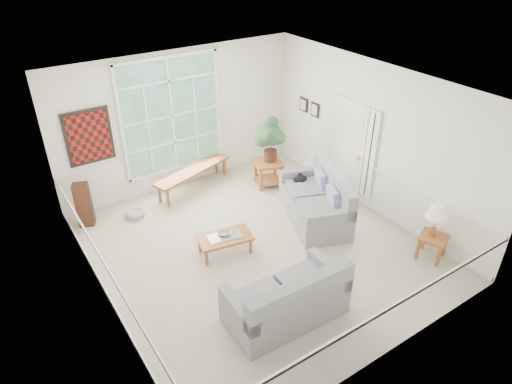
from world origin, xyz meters
TOP-DOWN VIEW (x-y plane):
  - floor at (0.00, 0.00)m, footprint 5.50×6.00m
  - ceiling at (0.00, 0.00)m, footprint 5.50×6.00m
  - wall_back at (0.00, 3.00)m, footprint 5.50×0.02m
  - wall_front at (0.00, -3.00)m, footprint 5.50×0.02m
  - wall_left at (-2.75, 0.00)m, footprint 0.02×6.00m
  - wall_right at (2.75, 0.00)m, footprint 0.02×6.00m
  - window_back at (-0.20, 2.96)m, footprint 2.30×0.08m
  - entry_door at (2.71, 0.60)m, footprint 0.08×0.90m
  - door_sidelight at (2.71, -0.03)m, footprint 0.08×0.26m
  - wall_art at (-1.95, 2.95)m, footprint 0.90×0.06m
  - wall_frame_near at (2.71, 1.75)m, footprint 0.04×0.26m
  - wall_frame_far at (2.71, 2.15)m, footprint 0.04×0.26m
  - loveseat_right at (1.45, 0.13)m, footprint 1.55×2.06m
  - loveseat_front at (-0.61, -1.65)m, footprint 1.81×0.98m
  - coffee_table at (-0.58, 0.19)m, footprint 1.03×0.69m
  - pewter_bowl at (-0.55, 0.25)m, footprint 0.32×0.32m
  - window_bench at (0.01, 2.58)m, footprint 2.00×0.97m
  - end_table at (1.48, 1.79)m, footprint 0.74×0.74m
  - houseplant at (1.56, 1.81)m, footprint 0.62×0.62m
  - side_table at (2.40, -1.96)m, footprint 0.58×0.58m
  - table_lamp at (2.41, -1.91)m, footprint 0.37×0.37m
  - pet_bed at (-1.51, 2.23)m, footprint 0.39×0.39m
  - floor_speaker at (-2.40, 2.48)m, footprint 0.35×0.32m
  - cat at (1.59, 0.78)m, footprint 0.40×0.35m

SIDE VIEW (x-z plane):
  - floor at x=0.00m, z-range -0.01..0.00m
  - pet_bed at x=-1.51m, z-range 0.00..0.12m
  - coffee_table at x=-0.58m, z-range 0.00..0.36m
  - side_table at x=2.40m, z-range 0.00..0.46m
  - window_bench at x=0.01m, z-range 0.00..0.46m
  - end_table at x=1.48m, z-range 0.00..0.58m
  - pewter_bowl at x=-0.55m, z-range 0.36..0.42m
  - floor_speaker at x=-2.40m, z-range 0.00..0.92m
  - loveseat_front at x=-0.61m, z-range 0.00..0.96m
  - loveseat_right at x=1.45m, z-range 0.00..1.00m
  - cat at x=1.59m, z-range 0.51..0.66m
  - table_lamp at x=2.41m, z-range 0.46..1.07m
  - entry_door at x=2.71m, z-range 0.00..2.10m
  - houseplant at x=1.56m, z-range 0.58..1.58m
  - door_sidelight at x=2.71m, z-range 0.20..2.10m
  - wall_back at x=0.00m, z-range 0.00..3.00m
  - wall_front at x=0.00m, z-range 0.00..3.00m
  - wall_left at x=-2.75m, z-range 0.00..3.00m
  - wall_right at x=2.75m, z-range 0.00..3.00m
  - wall_frame_near at x=2.71m, z-range 1.39..1.71m
  - wall_frame_far at x=2.71m, z-range 1.39..1.71m
  - wall_art at x=-1.95m, z-range 1.05..2.15m
  - window_back at x=-0.20m, z-range 0.45..2.85m
  - ceiling at x=0.00m, z-range 2.99..3.01m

